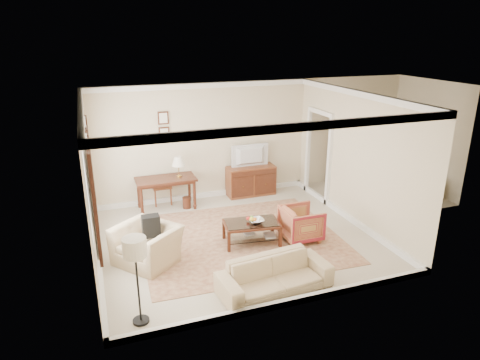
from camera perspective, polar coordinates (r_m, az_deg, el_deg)
room_shell at (r=8.12m, az=-0.62°, el=8.02°), size 5.51×5.01×2.91m
annex_bedroom at (r=11.81m, az=18.52°, el=-0.12°), size 3.00×2.70×2.90m
window_front at (r=7.27m, az=-19.22°, el=-2.01°), size 0.12×1.56×1.80m
window_rear at (r=8.79m, az=-19.50°, el=1.57°), size 0.12×1.56×1.80m
doorway at (r=10.89m, az=10.37°, el=3.06°), size 0.10×1.12×2.25m
rug at (r=8.91m, az=0.03°, el=-7.78°), size 4.13×3.58×0.01m
writing_desk at (r=10.28m, az=-9.87°, el=-0.34°), size 1.40×0.70×0.77m
desk_chair at (r=10.64m, az=-10.46°, el=-0.45°), size 0.55×0.55×1.05m
desk_lamp at (r=10.22m, az=-8.18°, el=1.76°), size 0.32×0.32×0.50m
framed_prints at (r=10.35m, az=-10.15°, el=7.17°), size 0.25×0.04×0.68m
sideboard at (r=11.09m, az=1.45°, el=-0.08°), size 1.25×0.48×0.77m
tv at (r=10.82m, az=1.53°, el=4.15°), size 0.94×0.54×0.12m
coffee_table at (r=8.59m, az=1.55°, el=-6.26°), size 1.17×0.78×0.46m
fruit_bowl at (r=8.50m, az=2.19°, el=-5.37°), size 0.42×0.42×0.10m
book_a at (r=8.72m, az=0.46°, el=-7.10°), size 0.28×0.04×0.38m
book_b at (r=8.65m, az=3.26°, el=-7.40°), size 0.28×0.08×0.38m
striped_armchair at (r=8.82m, az=8.17°, el=-5.55°), size 0.70×0.75×0.76m
club_armchair at (r=8.05m, az=-12.35°, el=-7.66°), size 1.23×1.28×0.94m
backpack at (r=8.02m, az=-11.80°, el=-5.76°), size 0.39×0.36×0.40m
sofa at (r=7.14m, az=4.67°, el=-11.91°), size 1.92×0.74×0.73m
floor_lamp at (r=6.19m, az=-13.83°, el=-9.52°), size 0.34×0.34×1.37m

